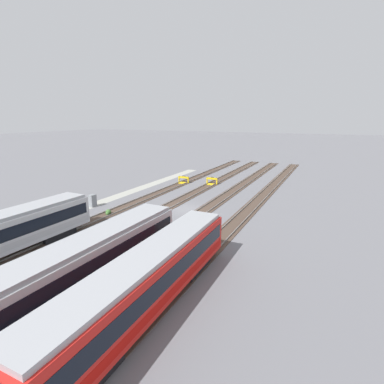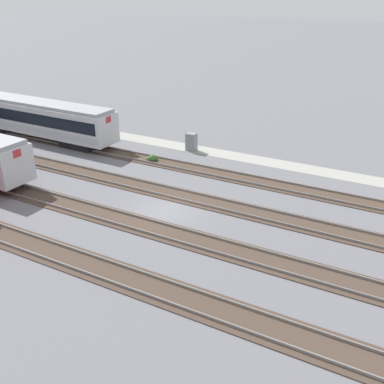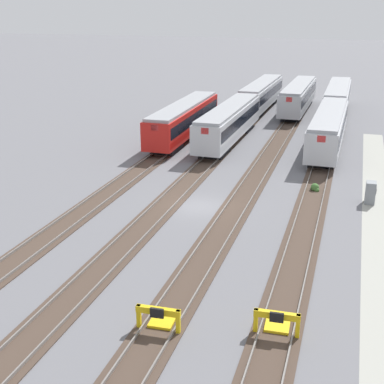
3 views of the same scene
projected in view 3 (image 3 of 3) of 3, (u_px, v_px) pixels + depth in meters
ground_plane at (201, 207)px, 37.87m from camera, size 400.00×400.00×0.00m
service_walkway at (378, 226)px, 34.55m from camera, size 54.00×2.00×0.01m
rail_track_nearest at (308, 218)px, 35.78m from camera, size 90.00×2.23×0.21m
rail_track_near_inner at (235, 210)px, 37.17m from camera, size 90.00×2.24×0.21m
rail_track_middle at (167, 202)px, 38.55m from camera, size 90.00×2.24×0.21m
rail_track_far_inner at (105, 196)px, 39.93m from camera, size 90.00×2.23×0.21m
subway_car_front_row_leftmost at (229, 122)px, 55.29m from camera, size 18.03×3.04×3.70m
subway_car_front_row_left_inner at (337, 98)px, 69.39m from camera, size 18.00×2.86×3.70m
subway_car_front_row_centre at (261, 94)px, 72.28m from camera, size 18.04×3.11×3.70m
subway_car_front_row_right_inner at (298, 96)px, 70.75m from camera, size 18.04×3.07×3.70m
subway_car_front_row_rightmost at (329, 128)px, 52.51m from camera, size 18.03×3.05×3.70m
subway_car_back_row_leftmost at (184, 119)px, 56.65m from camera, size 18.03×3.04×3.70m
bumper_stop_nearest_track at (277, 322)px, 23.22m from camera, size 1.38×2.01×1.22m
bumper_stop_near_inner_track at (160, 318)px, 23.54m from camera, size 1.38×2.01×1.22m
electrical_cabinet at (370, 193)px, 38.30m from camera, size 0.90×0.73×1.60m
weed_clump at (315, 188)px, 41.05m from camera, size 0.92×0.70×0.64m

